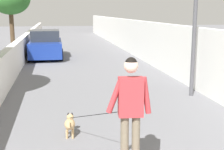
% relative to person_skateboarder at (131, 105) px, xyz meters
% --- Properties ---
extents(ground_plane, '(80.00, 80.00, 0.00)m').
position_rel_person_skateboarder_xyz_m(ground_plane, '(11.22, -0.35, -1.14)').
color(ground_plane, slate).
extents(wall_left, '(48.00, 0.30, 1.25)m').
position_rel_person_skateboarder_xyz_m(wall_left, '(9.22, 2.81, -0.52)').
color(wall_left, silver).
rests_on(wall_left, ground).
extents(fence_right, '(48.00, 0.30, 2.04)m').
position_rel_person_skateboarder_xyz_m(fence_right, '(9.22, -3.51, -0.12)').
color(fence_right, white).
rests_on(fence_right, ground).
extents(person_skateboarder, '(0.25, 0.71, 1.80)m').
position_rel_person_skateboarder_xyz_m(person_skateboarder, '(0.00, 0.00, 0.00)').
color(person_skateboarder, '#726651').
rests_on(person_skateboarder, skateboard).
extents(dog, '(2.00, 1.01, 1.06)m').
position_rel_person_skateboarder_xyz_m(dog, '(1.70, 0.87, -0.87)').
color(dog, tan).
rests_on(dog, ground).
extents(car_near, '(3.88, 1.80, 1.54)m').
position_rel_person_skateboarder_xyz_m(car_near, '(13.22, 1.66, -0.43)').
color(car_near, navy).
rests_on(car_near, ground).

